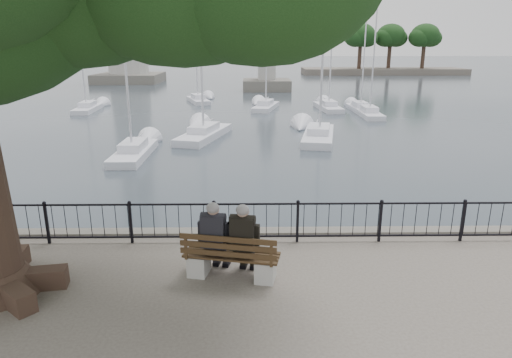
{
  "coord_description": "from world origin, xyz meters",
  "views": [
    {
      "loc": [
        -0.15,
        -7.69,
        4.65
      ],
      "look_at": [
        0.0,
        2.5,
        1.6
      ],
      "focal_mm": 32.0,
      "sensor_mm": 36.0,
      "label": 1
    }
  ],
  "objects_px": {
    "person_left": "(216,241)",
    "person_right": "(244,243)",
    "bench": "(231,262)",
    "lion_monument": "(267,73)"
  },
  "relations": [
    {
      "from": "person_left",
      "to": "person_right",
      "type": "bearing_deg",
      "value": -11.77
    },
    {
      "from": "bench",
      "to": "person_right",
      "type": "distance_m",
      "value": 0.48
    },
    {
      "from": "bench",
      "to": "lion_monument",
      "type": "xyz_separation_m",
      "value": [
        2.54,
        49.19,
        0.78
      ]
    },
    {
      "from": "bench",
      "to": "lion_monument",
      "type": "bearing_deg",
      "value": 87.05
    },
    {
      "from": "bench",
      "to": "person_right",
      "type": "height_order",
      "value": "person_right"
    },
    {
      "from": "person_right",
      "to": "lion_monument",
      "type": "distance_m",
      "value": 49.19
    },
    {
      "from": "person_left",
      "to": "lion_monument",
      "type": "distance_m",
      "value": 49.1
    },
    {
      "from": "bench",
      "to": "person_left",
      "type": "relative_size",
      "value": 1.24
    },
    {
      "from": "person_right",
      "to": "lion_monument",
      "type": "relative_size",
      "value": 0.19
    },
    {
      "from": "person_right",
      "to": "person_left",
      "type": "bearing_deg",
      "value": 168.23
    }
  ]
}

